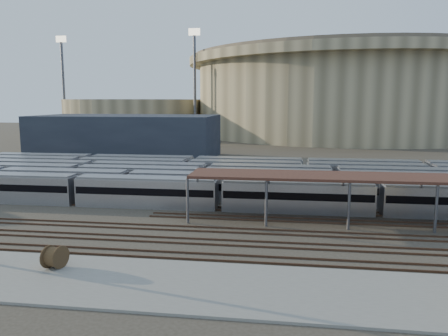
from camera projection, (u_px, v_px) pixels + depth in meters
ground at (260, 229)px, 45.66m from camera, size 420.00×420.00×0.00m
apron at (178, 285)px, 31.67m from camera, size 50.00×9.00×0.20m
subway_trains at (297, 182)px, 62.91m from camera, size 127.09×23.90×3.60m
empty_tracks at (257, 244)px, 40.76m from camera, size 170.00×9.62×0.18m
stadium at (343, 93)px, 176.65m from camera, size 124.00×124.00×32.50m
secondary_arena at (134, 117)px, 180.21m from camera, size 56.00×56.00×14.00m
service_building at (127, 136)px, 103.62m from camera, size 42.00×20.00×10.00m
floodlight_0 at (195, 80)px, 154.37m from camera, size 4.00×1.00×38.40m
floodlight_1 at (63, 82)px, 171.86m from camera, size 4.00×1.00×38.40m
floodlight_3 at (260, 85)px, 200.49m from camera, size 4.00×1.00×38.40m
cable_reel_east at (55, 257)px, 34.43m from camera, size 1.46×2.04×1.84m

